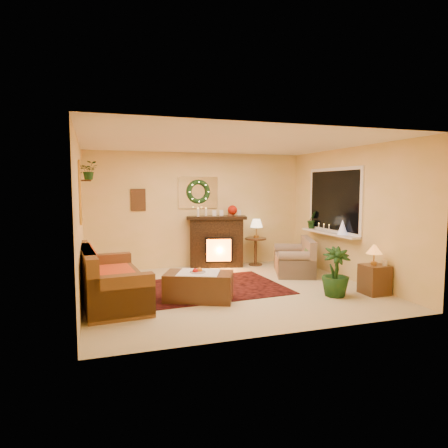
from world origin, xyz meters
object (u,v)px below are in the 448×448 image
object	(u,v)px
loveseat	(294,254)
end_table_square	(375,278)
sofa	(112,276)
coffee_table	(199,288)
fireplace	(216,243)
side_table_round	(256,251)

from	to	relation	value
loveseat	end_table_square	xyz separation A→B (m)	(0.53, -1.90, -0.15)
sofa	coffee_table	size ratio (longest dim) A/B	1.91
loveseat	end_table_square	bearing A→B (deg)	-53.06
sofa	fireplace	distance (m)	3.25
loveseat	end_table_square	distance (m)	1.98
loveseat	side_table_round	bearing A→B (deg)	133.79
fireplace	end_table_square	size ratio (longest dim) A/B	2.38
fireplace	end_table_square	world-z (taller)	fireplace
fireplace	side_table_round	world-z (taller)	fireplace
fireplace	coffee_table	distance (m)	2.76
fireplace	loveseat	world-z (taller)	fireplace
sofa	fireplace	bearing A→B (deg)	37.16
sofa	coffee_table	distance (m)	1.40
sofa	end_table_square	size ratio (longest dim) A/B	4.10
loveseat	fireplace	bearing A→B (deg)	160.28
side_table_round	end_table_square	size ratio (longest dim) A/B	1.28
fireplace	side_table_round	bearing A→B (deg)	5.47
end_table_square	loveseat	bearing A→B (deg)	105.53
side_table_round	end_table_square	world-z (taller)	side_table_round
side_table_round	coffee_table	world-z (taller)	side_table_round
sofa	end_table_square	world-z (taller)	sofa
coffee_table	fireplace	bearing A→B (deg)	90.65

